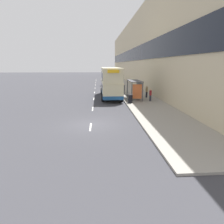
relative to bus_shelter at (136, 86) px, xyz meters
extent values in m
plane|color=#38383D|center=(-5.77, -11.05, -1.88)|extent=(220.00, 220.00, 0.00)
cube|color=gray|center=(0.73, 27.45, -1.81)|extent=(5.00, 93.00, 0.14)
cube|color=#C6B793|center=(4.73, 27.45, 5.92)|extent=(3.00, 93.00, 15.59)
cube|color=black|center=(3.19, 27.45, 5.14)|extent=(0.12, 89.28, 2.81)
cube|color=silver|center=(-5.77, -11.68, -1.87)|extent=(0.12, 2.00, 0.01)
cube|color=silver|center=(-5.77, -5.15, -1.87)|extent=(0.12, 2.00, 0.01)
cube|color=silver|center=(-5.77, 1.37, -1.87)|extent=(0.12, 2.00, 0.01)
cube|color=silver|center=(-5.77, 7.90, -1.87)|extent=(0.12, 2.00, 0.01)
cube|color=silver|center=(-5.77, 14.43, -1.87)|extent=(0.12, 2.00, 0.01)
cube|color=silver|center=(-5.77, 20.96, -1.87)|extent=(0.12, 2.00, 0.01)
cube|color=silver|center=(-5.77, 27.48, -1.87)|extent=(0.12, 2.00, 0.01)
cube|color=silver|center=(-5.77, 34.01, -1.87)|extent=(0.12, 2.00, 0.01)
cube|color=silver|center=(-5.77, 40.54, -1.87)|extent=(0.12, 2.00, 0.01)
cube|color=#4C4C51|center=(-0.17, 0.35, 0.70)|extent=(1.60, 4.20, 0.08)
cylinder|color=#4C4C51|center=(-0.87, -1.65, -0.54)|extent=(0.10, 0.10, 2.40)
cylinder|color=#4C4C51|center=(-0.87, 2.35, -0.54)|extent=(0.10, 0.10, 2.40)
cylinder|color=#4C4C51|center=(0.53, -1.65, -0.54)|extent=(0.10, 0.10, 2.40)
cylinder|color=#4C4C51|center=(0.53, 2.35, -0.54)|extent=(0.10, 0.10, 2.40)
cube|color=#99A8B2|center=(0.50, 0.35, -0.42)|extent=(0.04, 3.68, 1.92)
cube|color=#D86633|center=(-0.17, -1.59, -0.49)|extent=(1.19, 0.10, 1.82)
cube|color=maroon|center=(0.07, 0.35, -1.29)|extent=(0.36, 2.80, 0.08)
cube|color=beige|center=(-3.30, 2.41, -0.45)|extent=(2.55, 10.06, 1.85)
cube|color=beige|center=(-3.30, 2.41, 1.45)|extent=(2.50, 9.76, 1.95)
cube|color=#1E518C|center=(-3.30, 2.41, -1.15)|extent=(2.58, 10.11, 0.45)
cube|color=#2D3847|center=(-3.30, 2.41, -0.08)|extent=(2.58, 9.46, 0.81)
cube|color=#2D3847|center=(-3.30, 2.41, 1.35)|extent=(2.55, 9.46, 0.94)
cube|color=yellow|center=(-3.30, -2.60, 2.07)|extent=(1.40, 0.08, 0.36)
cylinder|color=black|center=(-4.57, 5.83, -1.38)|extent=(0.30, 1.00, 1.00)
cylinder|color=black|center=(-2.02, 5.83, -1.38)|extent=(0.30, 1.00, 1.00)
cylinder|color=black|center=(-4.57, -0.71, -1.38)|extent=(0.30, 1.00, 1.00)
cylinder|color=black|center=(-2.02, -0.71, -1.38)|extent=(0.30, 1.00, 1.00)
cube|color=black|center=(-3.32, 18.89, -1.19)|extent=(1.88, 4.15, 0.77)
cube|color=#2D3847|center=(-3.32, 18.68, -0.50)|extent=(1.65, 1.99, 0.63)
cylinder|color=black|center=(-4.26, 20.17, -1.58)|extent=(0.20, 0.60, 0.60)
cylinder|color=black|center=(-2.38, 20.17, -1.58)|extent=(0.20, 0.60, 0.60)
cylinder|color=black|center=(-4.26, 17.60, -1.58)|extent=(0.20, 0.60, 0.60)
cylinder|color=black|center=(-2.38, 17.60, -1.58)|extent=(0.20, 0.60, 0.60)
cylinder|color=#23232D|center=(1.57, -1.56, -1.36)|extent=(0.26, 0.26, 0.75)
cylinder|color=maroon|center=(1.57, -1.56, -0.68)|extent=(0.31, 0.31, 0.62)
sphere|color=tan|center=(1.57, -1.56, -0.26)|extent=(0.20, 0.20, 0.20)
cylinder|color=#23232D|center=(-1.16, 4.24, -1.33)|extent=(0.28, 0.28, 0.81)
cylinder|color=#4C4C51|center=(-1.16, 4.24, -0.59)|extent=(0.34, 0.34, 0.68)
sphere|color=tan|center=(-1.16, 4.24, -0.14)|extent=(0.22, 0.22, 0.22)
cylinder|color=#23232D|center=(0.73, 3.30, -1.34)|extent=(0.27, 0.27, 0.79)
cylinder|color=#4C4C51|center=(0.73, 3.30, -0.61)|extent=(0.33, 0.33, 0.66)
sphere|color=tan|center=(0.73, 3.30, -0.17)|extent=(0.21, 0.21, 0.21)
cylinder|color=#23232D|center=(1.77, 1.32, -1.35)|extent=(0.27, 0.27, 0.78)
cylinder|color=#997F51|center=(1.77, 1.32, -0.63)|extent=(0.33, 0.33, 0.65)
sphere|color=tan|center=(1.77, 1.32, -0.20)|extent=(0.21, 0.21, 0.21)
cylinder|color=black|center=(-1.22, -2.77, -1.26)|extent=(0.52, 0.52, 0.95)
cylinder|color=#2D2D33|center=(-1.22, -2.77, -0.74)|extent=(0.55, 0.55, 0.10)
camera|label=1|loc=(-5.12, -26.63, 2.89)|focal=32.00mm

